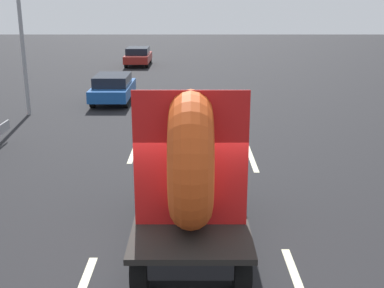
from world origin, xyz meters
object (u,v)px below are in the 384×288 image
traffic_light (20,7)px  oncoming_car (139,56)px  distant_sedan (114,87)px  flatbed_truck (192,162)px

traffic_light → oncoming_car: (2.99, 15.86, -3.70)m
distant_sedan → oncoming_car: 13.25m
distant_sedan → traffic_light: bearing=-140.6°
flatbed_truck → oncoming_car: flatbed_truck is taller
traffic_light → oncoming_car: 16.56m
traffic_light → flatbed_truck: bearing=-58.2°
distant_sedan → oncoming_car: oncoming_car is taller
flatbed_truck → traffic_light: bearing=121.8°
flatbed_truck → distant_sedan: 14.29m
distant_sedan → traffic_light: size_ratio=0.58×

